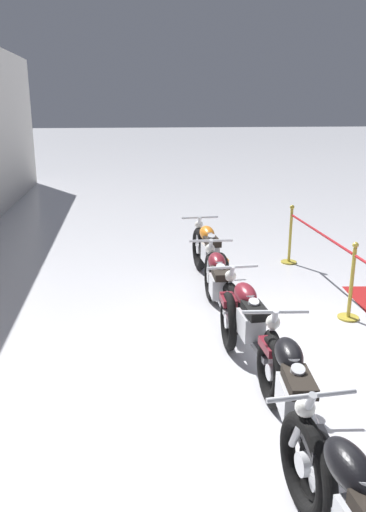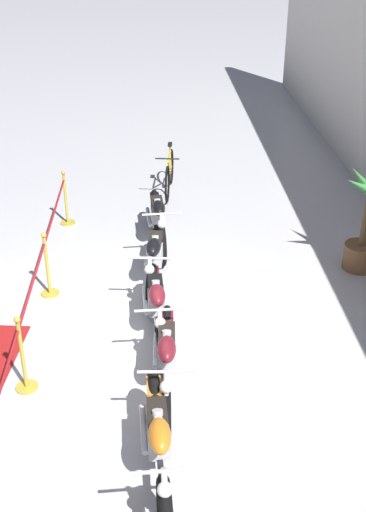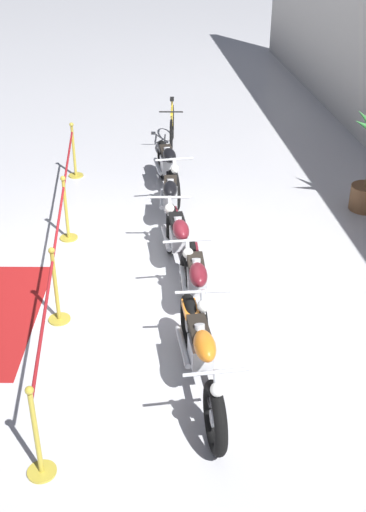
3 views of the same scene
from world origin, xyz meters
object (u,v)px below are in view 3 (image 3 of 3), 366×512
(motorcycle_maroon_2, at_px, (179,243))
(motorcycle_maroon_3, at_px, (197,288))
(motorcycle_black_0, at_px, (168,169))
(motorcycle_orange_4, at_px, (201,360))
(stanchion_far_left, at_px, (66,193))
(bicycle, at_px, (172,128))
(motorcycle_black_1, at_px, (170,202))
(stanchion_mid_right, at_px, (57,297))
(stanchion_far_right, at_px, (38,445))
(stanchion_mid_left, at_px, (67,218))

(motorcycle_maroon_2, bearing_deg, motorcycle_maroon_3, 5.15)
(motorcycle_black_0, relative_size, motorcycle_orange_4, 0.95)
(stanchion_far_left, bearing_deg, motorcycle_maroon_3, 34.44)
(bicycle, bearing_deg, motorcycle_black_1, -5.25)
(motorcycle_black_0, distance_m, bicycle, 2.41)
(motorcycle_maroon_2, xyz_separation_m, stanchion_mid_right, (1.04, -1.63, -0.10))
(motorcycle_black_0, distance_m, stanchion_far_left, 2.20)
(motorcycle_black_0, distance_m, stanchion_far_right, 6.47)
(motorcycle_maroon_2, relative_size, stanchion_far_right, 2.07)
(bicycle, bearing_deg, motorcycle_black_0, -6.48)
(stanchion_far_right, bearing_deg, motorcycle_black_0, 164.83)
(motorcycle_orange_4, xyz_separation_m, stanchion_far_right, (0.93, -1.62, -0.11))
(stanchion_far_left, bearing_deg, bicycle, 152.49)
(bicycle, xyz_separation_m, stanchion_mid_right, (6.16, -1.96, -0.04))
(motorcycle_black_1, xyz_separation_m, stanchion_far_right, (4.87, -1.62, -0.10))
(stanchion_mid_left, height_order, stanchion_far_right, same)
(motorcycle_maroon_3, xyz_separation_m, stanchion_mid_right, (-0.14, -1.74, -0.11))
(bicycle, bearing_deg, stanchion_far_left, -27.51)
(motorcycle_orange_4, bearing_deg, motorcycle_maroon_3, 175.18)
(motorcycle_black_0, bearing_deg, motorcycle_maroon_2, -1.32)
(motorcycle_black_0, xyz_separation_m, motorcycle_orange_4, (5.31, -0.07, -0.00))
(stanchion_far_left, relative_size, stanchion_far_right, 6.90)
(motorcycle_black_1, relative_size, stanchion_far_right, 2.10)
(stanchion_far_left, distance_m, stanchion_mid_left, 0.39)
(stanchion_mid_left, bearing_deg, stanchion_far_right, 0.00)
(bicycle, relative_size, stanchion_mid_left, 1.66)
(bicycle, relative_size, stanchion_far_right, 1.66)
(stanchion_mid_right, height_order, stanchion_far_right, same)
(bicycle, distance_m, stanchion_far_right, 8.85)
(stanchion_far_left, bearing_deg, motorcycle_black_0, 129.22)
(motorcycle_maroon_3, bearing_deg, motorcycle_black_0, -179.36)
(motorcycle_black_0, bearing_deg, motorcycle_black_1, -3.09)
(stanchion_mid_right, bearing_deg, stanchion_mid_left, 180.00)
(motorcycle_black_0, distance_m, motorcycle_maroon_2, 2.73)
(motorcycle_orange_4, relative_size, stanchion_mid_right, 2.15)
(motorcycle_maroon_2, distance_m, motorcycle_orange_4, 2.58)
(motorcycle_maroon_2, relative_size, stanchion_mid_left, 2.07)
(motorcycle_orange_4, height_order, stanchion_mid_right, stanchion_mid_right)
(motorcycle_maroon_3, distance_m, bicycle, 6.31)
(motorcycle_black_1, bearing_deg, stanchion_mid_right, -33.92)
(stanchion_far_left, xyz_separation_m, stanchion_mid_right, (2.39, -0.00, -0.34))
(motorcycle_black_1, distance_m, stanchion_mid_right, 2.90)
(stanchion_far_right, bearing_deg, motorcycle_maroon_2, 155.10)
(motorcycle_maroon_2, relative_size, stanchion_mid_right, 2.07)
(motorcycle_orange_4, relative_size, stanchion_mid_left, 2.15)
(motorcycle_maroon_3, distance_m, stanchion_mid_left, 2.92)
(motorcycle_black_1, height_order, stanchion_mid_right, stanchion_mid_right)
(motorcycle_black_0, bearing_deg, motorcycle_orange_4, -0.80)
(stanchion_far_left, bearing_deg, motorcycle_black_1, 90.56)
(motorcycle_maroon_3, relative_size, motorcycle_orange_4, 0.98)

